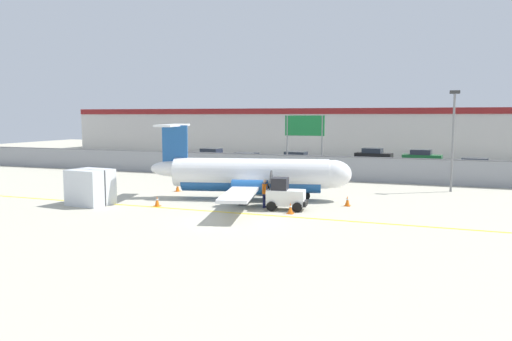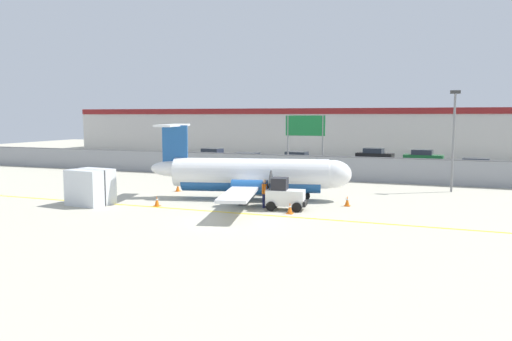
# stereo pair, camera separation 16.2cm
# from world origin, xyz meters

# --- Properties ---
(ground_plane) EXTENTS (140.00, 140.00, 0.01)m
(ground_plane) POSITION_xyz_m (0.00, 2.00, 0.00)
(ground_plane) COLOR #B2AD99
(perimeter_fence) EXTENTS (98.00, 0.10, 2.10)m
(perimeter_fence) POSITION_xyz_m (0.00, 18.00, 1.12)
(perimeter_fence) COLOR gray
(perimeter_fence) RESTS_ON ground
(parking_lot_strip) EXTENTS (98.00, 17.00, 0.12)m
(parking_lot_strip) POSITION_xyz_m (0.00, 29.50, 0.06)
(parking_lot_strip) COLOR #38383A
(parking_lot_strip) RESTS_ON ground
(background_building) EXTENTS (91.00, 8.10, 6.50)m
(background_building) POSITION_xyz_m (0.00, 47.99, 3.26)
(background_building) COLOR beige
(background_building) RESTS_ON ground
(commuter_airplane) EXTENTS (13.31, 15.95, 4.92)m
(commuter_airplane) POSITION_xyz_m (-1.25, 6.75, 1.60)
(commuter_airplane) COLOR white
(commuter_airplane) RESTS_ON ground
(baggage_tug) EXTENTS (2.45, 1.62, 1.88)m
(baggage_tug) POSITION_xyz_m (1.72, 3.91, 0.86)
(baggage_tug) COLOR silver
(baggage_tug) RESTS_ON ground
(ground_crew_worker) EXTENTS (0.40, 0.55, 1.70)m
(ground_crew_worker) POSITION_xyz_m (0.39, 4.15, 0.95)
(ground_crew_worker) COLOR #191E4C
(ground_crew_worker) RESTS_ON ground
(cargo_container) EXTENTS (2.62, 2.26, 2.20)m
(cargo_container) POSITION_xyz_m (-10.03, 1.35, 1.10)
(cargo_container) COLOR silver
(cargo_container) RESTS_ON ground
(traffic_cone_near_left) EXTENTS (0.36, 0.36, 0.64)m
(traffic_cone_near_left) POSITION_xyz_m (2.35, 2.87, 0.31)
(traffic_cone_near_left) COLOR orange
(traffic_cone_near_left) RESTS_ON ground
(traffic_cone_near_right) EXTENTS (0.36, 0.36, 0.64)m
(traffic_cone_near_right) POSITION_xyz_m (4.95, 6.37, 0.31)
(traffic_cone_near_right) COLOR orange
(traffic_cone_near_right) RESTS_ON ground
(traffic_cone_far_left) EXTENTS (0.36, 0.36, 0.64)m
(traffic_cone_far_left) POSITION_xyz_m (-7.68, 8.03, 0.31)
(traffic_cone_far_left) COLOR orange
(traffic_cone_far_left) RESTS_ON ground
(traffic_cone_far_right) EXTENTS (0.36, 0.36, 0.64)m
(traffic_cone_far_right) POSITION_xyz_m (-5.90, 2.29, 0.31)
(traffic_cone_far_right) COLOR orange
(traffic_cone_far_right) RESTS_ON ground
(parked_car_0) EXTENTS (4.39, 2.44, 1.58)m
(parked_car_0) POSITION_xyz_m (-14.60, 28.72, 0.89)
(parked_car_0) COLOR navy
(parked_car_0) RESTS_ON parking_lot_strip
(parked_car_1) EXTENTS (4.37, 2.37, 1.58)m
(parked_car_1) POSITION_xyz_m (-8.58, 24.00, 0.89)
(parked_car_1) COLOR black
(parked_car_1) RESTS_ON parking_lot_strip
(parked_car_2) EXTENTS (4.29, 2.19, 1.58)m
(parked_car_2) POSITION_xyz_m (-3.96, 27.07, 0.89)
(parked_car_2) COLOR black
(parked_car_2) RESTS_ON parking_lot_strip
(parked_car_3) EXTENTS (4.39, 2.44, 1.58)m
(parked_car_3) POSITION_xyz_m (2.93, 35.66, 0.89)
(parked_car_3) COLOR black
(parked_car_3) RESTS_ON parking_lot_strip
(parked_car_4) EXTENTS (4.34, 2.32, 1.58)m
(parked_car_4) POSITION_xyz_m (8.36, 34.87, 0.89)
(parked_car_4) COLOR #19662D
(parked_car_4) RESTS_ON parking_lot_strip
(parked_car_5) EXTENTS (4.36, 2.35, 1.58)m
(parked_car_5) POSITION_xyz_m (13.30, 24.85, 0.89)
(parked_car_5) COLOR slate
(parked_car_5) RESTS_ON parking_lot_strip
(apron_light_pole) EXTENTS (0.70, 0.30, 7.27)m
(apron_light_pole) POSITION_xyz_m (11.00, 14.70, 4.30)
(apron_light_pole) COLOR slate
(apron_light_pole) RESTS_ON ground
(highway_sign) EXTENTS (3.60, 0.14, 5.50)m
(highway_sign) POSITION_xyz_m (-1.22, 19.61, 4.14)
(highway_sign) COLOR slate
(highway_sign) RESTS_ON ground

